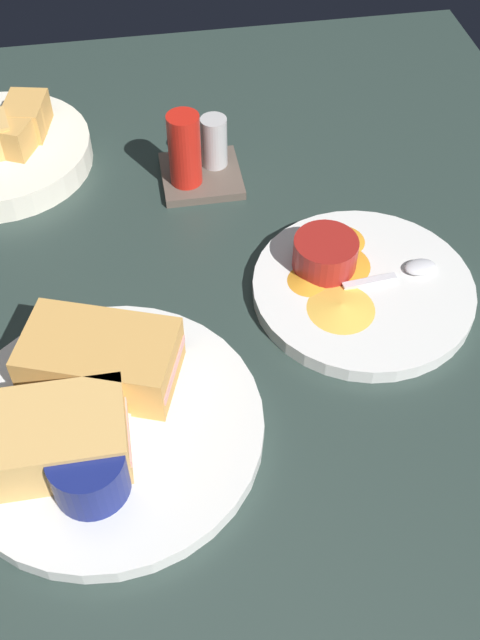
{
  "coord_description": "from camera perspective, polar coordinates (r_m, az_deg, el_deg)",
  "views": [
    {
      "loc": [
        5.14,
        -48.28,
        54.83
      ],
      "look_at": [
        12.71,
        -3.81,
        3.0
      ],
      "focal_mm": 42.15,
      "sensor_mm": 36.0,
      "label": 1
    }
  ],
  "objects": [
    {
      "name": "plantain_chip_scatter",
      "position": [
        0.75,
        7.29,
        3.39
      ],
      "size": [
        10.23,
        16.56,
        0.6
      ],
      "color": "orange",
      "rests_on": "plate_chips_companion"
    },
    {
      "name": "plate_sandwich_main",
      "position": [
        0.65,
        -10.19,
        -8.07
      ],
      "size": [
        26.45,
        26.45,
        1.6
      ],
      "primitive_type": "cylinder",
      "color": "silver",
      "rests_on": "ground_plane"
    },
    {
      "name": "ramekin_dark_sauce",
      "position": [
        0.6,
        -11.42,
        -11.2
      ],
      "size": [
        6.08,
        6.08,
        4.4
      ],
      "color": "navy",
      "rests_on": "plate_sandwich_main"
    },
    {
      "name": "ramekin_light_gravy",
      "position": [
        0.75,
        6.49,
        5.1
      ],
      "size": [
        6.4,
        6.4,
        3.34
      ],
      "color": "maroon",
      "rests_on": "plate_chips_companion"
    },
    {
      "name": "spoon_by_dark_ramekin",
      "position": [
        0.64,
        -9.26,
        -8.33
      ],
      "size": [
        5.72,
        9.49,
        0.8
      ],
      "color": "silver",
      "rests_on": "plate_sandwich_main"
    },
    {
      "name": "spoon_by_gravy_ramekin",
      "position": [
        0.76,
        12.62,
        3.75
      ],
      "size": [
        9.95,
        2.49,
        0.8
      ],
      "color": "silver",
      "rests_on": "plate_chips_companion"
    },
    {
      "name": "sandwich_half_far",
      "position": [
        0.62,
        -14.6,
        -8.72
      ],
      "size": [
        13.26,
        7.6,
        4.8
      ],
      "color": "tan",
      "rests_on": "plate_sandwich_main"
    },
    {
      "name": "plate_chips_companion",
      "position": [
        0.76,
        9.23,
        2.51
      ],
      "size": [
        21.89,
        21.89,
        1.6
      ],
      "primitive_type": "cylinder",
      "color": "silver",
      "rests_on": "ground_plane"
    },
    {
      "name": "sandwich_half_near",
      "position": [
        0.66,
        -10.63,
        -2.89
      ],
      "size": [
        14.85,
        11.6,
        4.8
      ],
      "color": "tan",
      "rests_on": "plate_sandwich_main"
    },
    {
      "name": "ground_plane",
      "position": [
        0.74,
        -10.21,
        -1.33
      ],
      "size": [
        110.0,
        110.0,
        3.0
      ],
      "primitive_type": "cube",
      "color": "#283833"
    },
    {
      "name": "bread_basket_rear",
      "position": [
        0.94,
        -17.75,
        12.25
      ],
      "size": [
        21.56,
        21.56,
        7.1
      ],
      "color": "silver",
      "rests_on": "ground_plane"
    },
    {
      "name": "condiment_caddy",
      "position": [
        0.86,
        -3.3,
        12.27
      ],
      "size": [
        9.0,
        9.0,
        9.5
      ],
      "color": "brown",
      "rests_on": "ground_plane"
    }
  ]
}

